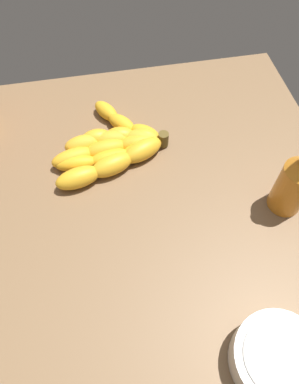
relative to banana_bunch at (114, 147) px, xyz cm
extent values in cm
cube|color=brown|center=(16.10, 2.35, -3.35)|extent=(80.20, 75.88, 3.28)
ellipsoid|color=gold|center=(-2.58, 6.48, -0.20)|extent=(6.27, 6.82, 3.02)
ellipsoid|color=gold|center=(-6.00, 2.81, -0.20)|extent=(6.70, 6.47, 3.02)
ellipsoid|color=gold|center=(-9.99, -0.24, -0.20)|extent=(6.93, 5.94, 3.02)
ellipsoid|color=gold|center=(-1.40, 6.06, 0.03)|extent=(5.25, 6.61, 3.48)
ellipsoid|color=gold|center=(-2.56, 1.62, 0.03)|extent=(4.36, 6.24, 3.48)
ellipsoid|color=gold|center=(-2.85, -2.96, 0.03)|extent=(3.66, 5.87, 3.48)
ellipsoid|color=gold|center=(-1.09, 5.45, 0.04)|extent=(5.03, 7.63, 3.50)
ellipsoid|color=gold|center=(-1.92, -0.08, 0.04)|extent=(3.92, 7.22, 3.50)
ellipsoid|color=gold|center=(-1.78, -5.67, 0.04)|extent=(4.26, 7.36, 3.50)
ellipsoid|color=gold|center=(-0.13, 4.93, -0.01)|extent=(3.45, 8.04, 3.40)
ellipsoid|color=gold|center=(0.17, -1.47, -0.01)|extent=(4.17, 8.32, 3.40)
ellipsoid|color=gold|center=(1.13, -7.81, -0.01)|extent=(4.95, 8.54, 3.40)
ellipsoid|color=gold|center=(1.10, 5.16, -0.20)|extent=(4.95, 8.36, 3.03)
ellipsoid|color=gold|center=(2.25, -0.99, -0.20)|extent=(3.86, 8.13, 3.03)
ellipsoid|color=gold|center=(2.45, -7.25, -0.20)|extent=(3.37, 7.97, 3.03)
ellipsoid|color=gold|center=(1.90, 5.28, 0.17)|extent=(6.85, 9.05, 3.77)
ellipsoid|color=gold|center=(4.32, -0.84, 0.17)|extent=(6.18, 9.00, 3.77)
ellipsoid|color=gold|center=(6.06, -7.18, 0.17)|extent=(5.43, 8.84, 3.77)
cylinder|color=brown|center=(-0.10, 9.64, 0.09)|extent=(2.00, 2.00, 3.00)
cylinder|color=orange|center=(16.92, 27.62, 3.15)|extent=(5.69, 5.69, 9.72)
cylinder|color=silver|center=(40.64, 16.33, 0.49)|extent=(12.19, 12.19, 4.40)
cylinder|color=#9D9992|center=(40.64, 16.33, 0.89)|extent=(10.00, 10.00, 3.96)
camera|label=1|loc=(44.50, -1.52, 51.75)|focal=33.29mm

